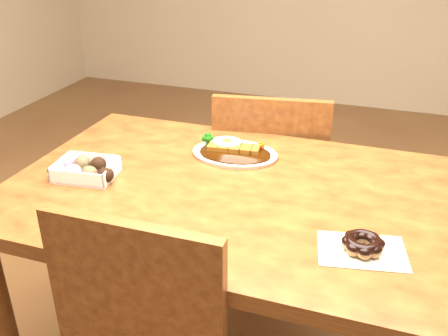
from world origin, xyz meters
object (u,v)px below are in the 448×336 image
(chair_far, at_px, (271,186))
(pon_de_ring, at_px, (363,244))
(donut_box, at_px, (84,169))
(katsu_curry_plate, at_px, (234,151))
(table, at_px, (230,218))

(chair_far, bearing_deg, pon_de_ring, 108.78)
(donut_box, distance_m, pon_de_ring, 0.78)
(chair_far, distance_m, katsu_curry_plate, 0.44)
(katsu_curry_plate, relative_size, donut_box, 1.36)
(table, xyz_separation_m, katsu_curry_plate, (-0.06, 0.20, 0.11))
(pon_de_ring, bearing_deg, table, 153.32)
(donut_box, bearing_deg, pon_de_ring, -8.11)
(donut_box, bearing_deg, katsu_curry_plate, 37.76)
(table, relative_size, chair_far, 1.38)
(chair_far, bearing_deg, katsu_curry_plate, 73.92)
(katsu_curry_plate, bearing_deg, donut_box, -142.24)
(table, xyz_separation_m, pon_de_ring, (0.36, -0.18, 0.12))
(chair_far, height_order, katsu_curry_plate, chair_far)
(table, height_order, pon_de_ring, pon_de_ring)
(table, distance_m, katsu_curry_plate, 0.23)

